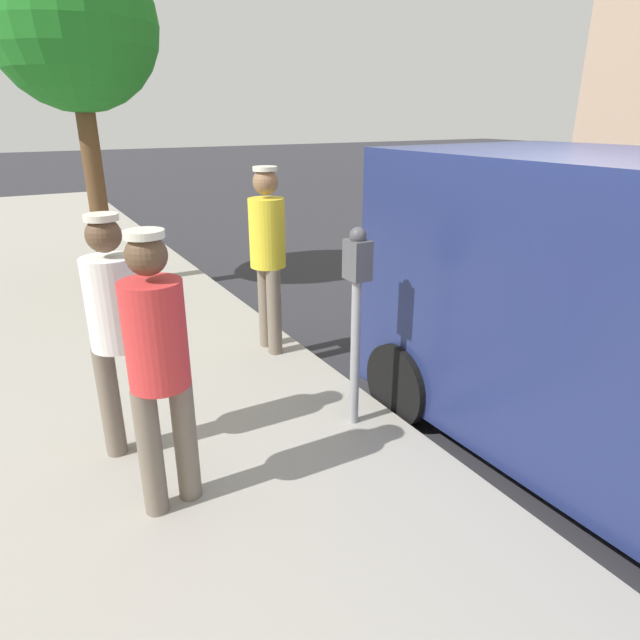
{
  "coord_description": "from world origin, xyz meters",
  "views": [
    {
      "loc": [
        3.4,
        2.26,
        2.39
      ],
      "look_at": [
        1.65,
        -0.81,
        1.05
      ],
      "focal_mm": 30.62,
      "sensor_mm": 36.0,
      "label": 1
    }
  ],
  "objects": [
    {
      "name": "ground_plane",
      "position": [
        0.0,
        0.0,
        0.0
      ],
      "size": [
        80.0,
        80.0,
        0.0
      ],
      "primitive_type": "plane",
      "color": "#2D2D33"
    },
    {
      "name": "sidewalk_slab",
      "position": [
        3.5,
        0.0,
        0.07
      ],
      "size": [
        5.0,
        32.0,
        0.15
      ],
      "primitive_type": "cube",
      "color": "#9E998E",
      "rests_on": "ground"
    },
    {
      "name": "parking_meter_near",
      "position": [
        1.35,
        -0.81,
        1.18
      ],
      "size": [
        0.14,
        0.18,
        1.52
      ],
      "color": "gray",
      "rests_on": "sidewalk_slab"
    },
    {
      "name": "pedestrian_in_red",
      "position": [
        2.82,
        -0.57,
        1.12
      ],
      "size": [
        0.36,
        0.34,
        1.69
      ],
      "color": "#726656",
      "rests_on": "sidewalk_slab"
    },
    {
      "name": "pedestrian_in_white",
      "position": [
        2.92,
        -1.26,
        1.11
      ],
      "size": [
        0.35,
        0.34,
        1.68
      ],
      "color": "#726656",
      "rests_on": "sidewalk_slab"
    },
    {
      "name": "pedestrian_in_yellow",
      "position": [
        1.31,
        -2.41,
        1.19
      ],
      "size": [
        0.34,
        0.36,
        1.79
      ],
      "color": "#726656",
      "rests_on": "sidewalk_slab"
    },
    {
      "name": "street_tree",
      "position": [
        2.33,
        -5.57,
        3.35
      ],
      "size": [
        2.0,
        2.0,
        4.24
      ],
      "color": "brown",
      "rests_on": "sidewalk_slab"
    }
  ]
}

